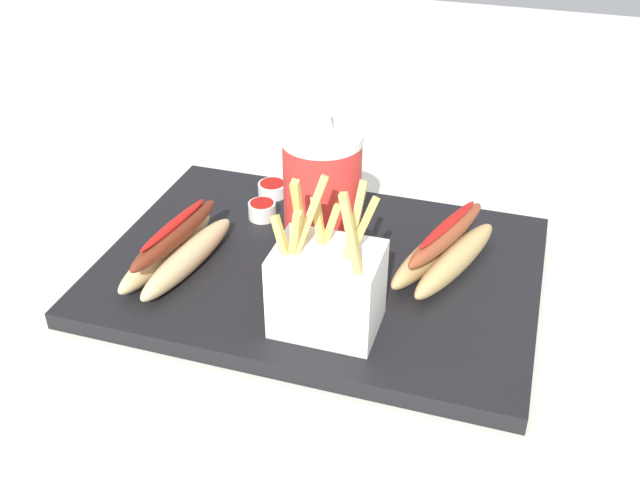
# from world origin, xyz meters

# --- Properties ---
(ground_plane) EXTENTS (2.40, 2.40, 0.02)m
(ground_plane) POSITION_xyz_m (0.00, 0.00, -0.01)
(ground_plane) COLOR silver
(food_tray) EXTENTS (0.49, 0.35, 0.02)m
(food_tray) POSITION_xyz_m (0.00, 0.00, 0.01)
(food_tray) COLOR black
(food_tray) RESTS_ON ground_plane
(soda_cup) EXTENTS (0.09, 0.09, 0.24)m
(soda_cup) POSITION_xyz_m (-0.00, 0.01, 0.10)
(soda_cup) COLOR red
(soda_cup) RESTS_ON food_tray
(fries_basket) EXTENTS (0.10, 0.08, 0.17)m
(fries_basket) POSITION_xyz_m (0.04, -0.10, 0.07)
(fries_basket) COLOR white
(fries_basket) RESTS_ON food_tray
(hot_dog_1) EXTENTS (0.08, 0.18, 0.06)m
(hot_dog_1) POSITION_xyz_m (-0.15, -0.05, 0.04)
(hot_dog_1) COLOR #E5C689
(hot_dog_1) RESTS_ON food_tray
(hot_dog_2) EXTENTS (0.11, 0.18, 0.06)m
(hot_dog_2) POSITION_xyz_m (0.14, 0.03, 0.04)
(hot_dog_2) COLOR tan
(hot_dog_2) RESTS_ON food_tray
(ketchup_cup_1) EXTENTS (0.04, 0.04, 0.02)m
(ketchup_cup_1) POSITION_xyz_m (-0.11, 0.13, 0.03)
(ketchup_cup_1) COLOR white
(ketchup_cup_1) RESTS_ON food_tray
(ketchup_cup_2) EXTENTS (0.03, 0.03, 0.02)m
(ketchup_cup_2) POSITION_xyz_m (-0.10, 0.07, 0.03)
(ketchup_cup_2) COLOR white
(ketchup_cup_2) RESTS_ON food_tray
(ketchup_cup_3) EXTENTS (0.04, 0.04, 0.02)m
(ketchup_cup_3) POSITION_xyz_m (-0.04, 0.08, 0.03)
(ketchup_cup_3) COLOR white
(ketchup_cup_3) RESTS_ON food_tray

